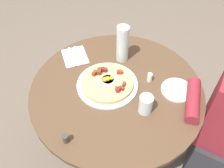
# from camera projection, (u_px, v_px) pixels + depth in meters

# --- Properties ---
(ground_plane) EXTENTS (6.00, 6.00, 0.00)m
(ground_plane) POSITION_uv_depth(u_px,v_px,m) (115.00, 149.00, 1.83)
(ground_plane) COLOR #6B5B4C
(dining_table) EXTENTS (0.95, 0.95, 0.73)m
(dining_table) POSITION_uv_depth(u_px,v_px,m) (116.00, 106.00, 1.41)
(dining_table) COLOR brown
(dining_table) RESTS_ON ground_plane
(pizza_plate) EXTENTS (0.34, 0.34, 0.01)m
(pizza_plate) POSITION_uv_depth(u_px,v_px,m) (107.00, 85.00, 1.29)
(pizza_plate) COLOR silver
(pizza_plate) RESTS_ON dining_table
(breakfast_pizza) EXTENTS (0.29, 0.29, 0.05)m
(breakfast_pizza) POSITION_uv_depth(u_px,v_px,m) (107.00, 82.00, 1.27)
(breakfast_pizza) COLOR tan
(breakfast_pizza) RESTS_ON pizza_plate
(bread_plate) EXTENTS (0.17, 0.17, 0.01)m
(bread_plate) POSITION_uv_depth(u_px,v_px,m) (177.00, 90.00, 1.26)
(bread_plate) COLOR silver
(bread_plate) RESTS_ON dining_table
(napkin) EXTENTS (0.22, 0.22, 0.00)m
(napkin) POSITION_uv_depth(u_px,v_px,m) (75.00, 56.00, 1.45)
(napkin) COLOR white
(napkin) RESTS_ON dining_table
(fork) EXTENTS (0.14, 0.13, 0.00)m
(fork) POSITION_uv_depth(u_px,v_px,m) (72.00, 57.00, 1.44)
(fork) COLOR silver
(fork) RESTS_ON napkin
(knife) EXTENTS (0.14, 0.13, 0.00)m
(knife) POSITION_uv_depth(u_px,v_px,m) (78.00, 55.00, 1.45)
(knife) COLOR silver
(knife) RESTS_ON napkin
(water_glass) EXTENTS (0.07, 0.07, 0.10)m
(water_glass) POSITION_uv_depth(u_px,v_px,m) (146.00, 104.00, 1.14)
(water_glass) COLOR silver
(water_glass) RESTS_ON dining_table
(water_bottle) EXTENTS (0.07, 0.07, 0.23)m
(water_bottle) POSITION_uv_depth(u_px,v_px,m) (123.00, 44.00, 1.35)
(water_bottle) COLOR silver
(water_bottle) RESTS_ON dining_table
(salt_shaker) EXTENTS (0.03, 0.03, 0.05)m
(salt_shaker) POSITION_uv_depth(u_px,v_px,m) (150.00, 77.00, 1.30)
(salt_shaker) COLOR white
(salt_shaker) RESTS_ON dining_table
(pepper_shaker) EXTENTS (0.03, 0.03, 0.05)m
(pepper_shaker) POSITION_uv_depth(u_px,v_px,m) (66.00, 139.00, 1.05)
(pepper_shaker) COLOR #3F3833
(pepper_shaker) RESTS_ON dining_table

